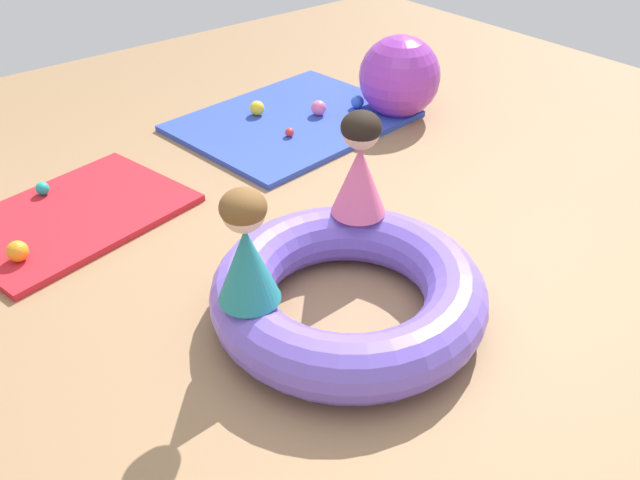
{
  "coord_description": "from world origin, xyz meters",
  "views": [
    {
      "loc": [
        -1.64,
        -1.83,
        2.04
      ],
      "look_at": [
        -0.05,
        0.12,
        0.32
      ],
      "focal_mm": 37.97,
      "sensor_mm": 36.0,
      "label": 1
    }
  ],
  "objects": [
    {
      "name": "play_ball_blue",
      "position": [
        1.51,
        1.6,
        0.09
      ],
      "size": [
        0.09,
        0.09,
        0.09
      ],
      "primitive_type": "sphere",
      "color": "blue",
      "rests_on": "gym_mat_far_left"
    },
    {
      "name": "play_ball_red",
      "position": [
        0.84,
        1.53,
        0.07
      ],
      "size": [
        0.06,
        0.06,
        0.06
      ],
      "primitive_type": "sphere",
      "color": "red",
      "rests_on": "gym_mat_far_left"
    },
    {
      "name": "play_ball_teal",
      "position": [
        -0.74,
        1.82,
        0.08
      ],
      "size": [
        0.08,
        0.08,
        0.08
      ],
      "primitive_type": "sphere",
      "color": "teal",
      "rests_on": "gym_mat_center_rear"
    },
    {
      "name": "inflatable_cushion",
      "position": [
        -0.05,
        -0.08,
        0.14
      ],
      "size": [
        1.24,
        1.24,
        0.28
      ],
      "primitive_type": "torus",
      "color": "#7056D1",
      "rests_on": "ground"
    },
    {
      "name": "child_in_pink",
      "position": [
        0.29,
        0.24,
        0.54
      ],
      "size": [
        0.37,
        0.37,
        0.53
      ],
      "rotation": [
        0.0,
        0.0,
        3.64
      ],
      "color": "#E5608E",
      "rests_on": "inflatable_cushion"
    },
    {
      "name": "child_in_teal",
      "position": [
        -0.5,
        0.02,
        0.53
      ],
      "size": [
        0.31,
        0.31,
        0.51
      ],
      "rotation": [
        0.0,
        0.0,
        4.92
      ],
      "color": "teal",
      "rests_on": "inflatable_cushion"
    },
    {
      "name": "gym_mat_center_rear",
      "position": [
        -0.69,
        1.52,
        0.02
      ],
      "size": [
        1.35,
        1.07,
        0.04
      ],
      "primitive_type": "cube",
      "rotation": [
        0.0,
        0.0,
        0.2
      ],
      "color": "red",
      "rests_on": "ground"
    },
    {
      "name": "play_ball_pink",
      "position": [
        1.21,
        1.68,
        0.09
      ],
      "size": [
        0.11,
        0.11,
        0.11
      ],
      "primitive_type": "sphere",
      "color": "pink",
      "rests_on": "gym_mat_far_left"
    },
    {
      "name": "ground_plane",
      "position": [
        0.0,
        0.0,
        0.0
      ],
      "size": [
        8.0,
        8.0,
        0.0
      ],
      "primitive_type": "plane",
      "color": "#93704C"
    },
    {
      "name": "gym_mat_far_left",
      "position": [
        1.03,
        1.75,
        0.02
      ],
      "size": [
        1.65,
        1.34,
        0.04
      ],
      "primitive_type": "cube",
      "rotation": [
        0.0,
        0.0,
        0.11
      ],
      "color": "#2D47B7",
      "rests_on": "ground"
    },
    {
      "name": "play_ball_orange",
      "position": [
        -1.07,
        1.25,
        0.09
      ],
      "size": [
        0.11,
        0.11,
        0.11
      ],
      "primitive_type": "sphere",
      "color": "orange",
      "rests_on": "gym_mat_center_rear"
    },
    {
      "name": "exercise_ball_large",
      "position": [
        1.72,
        1.39,
        0.29
      ],
      "size": [
        0.58,
        0.58,
        0.58
      ],
      "primitive_type": "sphere",
      "color": "purple",
      "rests_on": "ground"
    },
    {
      "name": "play_ball_yellow",
      "position": [
        0.87,
        1.96,
        0.09
      ],
      "size": [
        0.1,
        0.1,
        0.1
      ],
      "primitive_type": "sphere",
      "color": "yellow",
      "rests_on": "gym_mat_far_left"
    }
  ]
}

